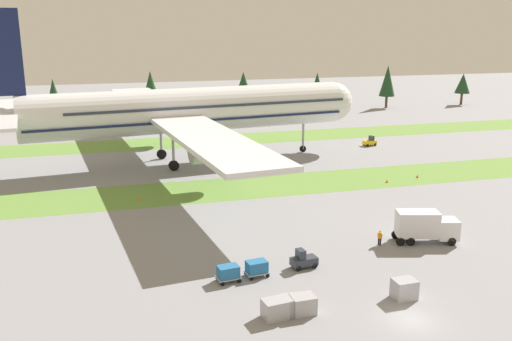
% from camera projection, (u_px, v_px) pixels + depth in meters
% --- Properties ---
extents(ground_plane, '(400.00, 400.00, 0.00)m').
position_uv_depth(ground_plane, '(410.00, 319.00, 46.05)').
color(ground_plane, gray).
extents(grass_strip_near, '(320.00, 11.67, 0.01)m').
position_uv_depth(grass_strip_near, '(268.00, 186.00, 84.00)').
color(grass_strip_near, olive).
rests_on(grass_strip_near, ground).
extents(grass_strip_far, '(320.00, 11.67, 0.01)m').
position_uv_depth(grass_strip_far, '(219.00, 140.00, 116.94)').
color(grass_strip_far, olive).
rests_on(grass_strip_far, ground).
extents(airliner, '(66.55, 82.35, 25.76)m').
position_uv_depth(airliner, '(180.00, 110.00, 95.25)').
color(airliner, white).
rests_on(airliner, ground).
extents(baggage_tug, '(2.74, 1.62, 1.97)m').
position_uv_depth(baggage_tug, '(303.00, 260.00, 55.57)').
color(baggage_tug, '#2D333D').
rests_on(baggage_tug, ground).
extents(cargo_dolly_lead, '(2.37, 1.77, 1.55)m').
position_uv_depth(cargo_dolly_lead, '(257.00, 267.00, 53.66)').
color(cargo_dolly_lead, '#A3A3A8').
rests_on(cargo_dolly_lead, ground).
extents(cargo_dolly_second, '(2.37, 1.77, 1.55)m').
position_uv_depth(cargo_dolly_second, '(228.00, 272.00, 52.58)').
color(cargo_dolly_second, '#A3A3A8').
rests_on(cargo_dolly_second, ground).
extents(catering_truck, '(7.32, 4.05, 3.58)m').
position_uv_depth(catering_truck, '(425.00, 226.00, 61.79)').
color(catering_truck, silver).
rests_on(catering_truck, ground).
extents(pushback_tractor, '(2.73, 1.59, 1.97)m').
position_uv_depth(pushback_tractor, '(370.00, 142.00, 111.29)').
color(pushback_tractor, yellow).
rests_on(pushback_tractor, ground).
extents(ground_crew_marshaller, '(0.36, 0.49, 1.74)m').
position_uv_depth(ground_crew_marshaller, '(380.00, 237.00, 61.14)').
color(ground_crew_marshaller, black).
rests_on(ground_crew_marshaller, ground).
extents(uld_container_0, '(2.19, 1.84, 1.61)m').
position_uv_depth(uld_container_0, '(275.00, 309.00, 46.04)').
color(uld_container_0, '#A3A3A8').
rests_on(uld_container_0, ground).
extents(uld_container_1, '(2.06, 1.68, 1.58)m').
position_uv_depth(uld_container_1, '(303.00, 305.00, 46.80)').
color(uld_container_1, '#A3A3A8').
rests_on(uld_container_1, ground).
extents(uld_container_2, '(2.11, 1.73, 1.55)m').
position_uv_depth(uld_container_2, '(294.00, 305.00, 46.76)').
color(uld_container_2, '#A3A3A8').
rests_on(uld_container_2, ground).
extents(uld_container_3, '(2.06, 1.67, 1.78)m').
position_uv_depth(uld_container_3, '(404.00, 289.00, 49.31)').
color(uld_container_3, '#A3A3A8').
rests_on(uld_container_3, ground).
extents(taxiway_marker_0, '(0.44, 0.44, 0.48)m').
position_uv_depth(taxiway_marker_0, '(387.00, 181.00, 85.59)').
color(taxiway_marker_0, orange).
rests_on(taxiway_marker_0, ground).
extents(taxiway_marker_1, '(0.44, 0.44, 0.53)m').
position_uv_depth(taxiway_marker_1, '(139.00, 199.00, 76.60)').
color(taxiway_marker_1, orange).
rests_on(taxiway_marker_1, ground).
extents(taxiway_marker_2, '(0.44, 0.44, 0.49)m').
position_uv_depth(taxiway_marker_2, '(417.00, 176.00, 88.25)').
color(taxiway_marker_2, orange).
rests_on(taxiway_marker_2, ground).
extents(distant_tree_line, '(163.85, 10.21, 12.92)m').
position_uv_depth(distant_tree_line, '(181.00, 89.00, 143.75)').
color(distant_tree_line, '#4C3823').
rests_on(distant_tree_line, ground).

